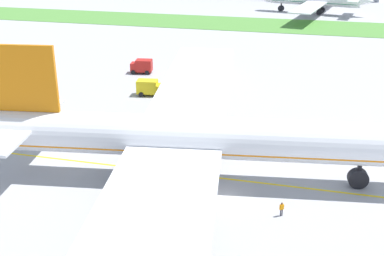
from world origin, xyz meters
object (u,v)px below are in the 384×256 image
(airliner_foreground, at_px, (189,138))
(service_truck_fuel_bowser, at_px, (142,66))
(ground_crew_wingwalker_port, at_px, (282,208))
(ground_crew_marshaller_front, at_px, (125,152))
(service_truck_baggage_loader, at_px, (150,87))

(airliner_foreground, height_order, service_truck_fuel_bowser, airliner_foreground)
(ground_crew_wingwalker_port, height_order, service_truck_fuel_bowser, service_truck_fuel_bowser)
(airliner_foreground, bearing_deg, ground_crew_wingwalker_port, -25.86)
(service_truck_fuel_bowser, bearing_deg, airliner_foreground, -63.55)
(airliner_foreground, distance_m, ground_crew_marshaller_front, 11.02)
(ground_crew_wingwalker_port, distance_m, service_truck_fuel_bowser, 58.04)
(ground_crew_wingwalker_port, xyz_separation_m, service_truck_baggage_loader, (-26.30, 34.68, 0.53))
(service_truck_baggage_loader, bearing_deg, airliner_foreground, -63.00)
(ground_crew_wingwalker_port, relative_size, service_truck_fuel_bowser, 0.35)
(service_truck_baggage_loader, bearing_deg, service_truck_fuel_bowser, 115.24)
(ground_crew_marshaller_front, bearing_deg, airliner_foreground, -19.22)
(airliner_foreground, distance_m, service_truck_baggage_loader, 32.93)
(ground_crew_marshaller_front, height_order, service_truck_baggage_loader, service_truck_baggage_loader)
(airliner_foreground, bearing_deg, service_truck_fuel_bowser, 116.45)
(ground_crew_wingwalker_port, distance_m, service_truck_baggage_loader, 43.53)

